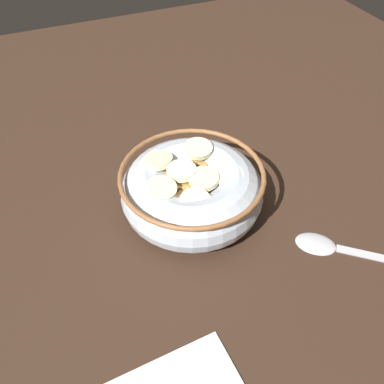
{
  "coord_description": "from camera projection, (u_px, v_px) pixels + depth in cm",
  "views": [
    {
      "loc": [
        13.74,
        32.48,
        38.37
      ],
      "look_at": [
        0.0,
        0.0,
        3.0
      ],
      "focal_mm": 38.41,
      "sensor_mm": 36.0,
      "label": 1
    }
  ],
  "objects": [
    {
      "name": "ground_plane",
      "position": [
        192.0,
        214.0,
        0.53
      ],
      "size": [
        124.41,
        124.41,
        2.0
      ],
      "primitive_type": "cube",
      "color": "#332116"
    },
    {
      "name": "cereal_bowl",
      "position": [
        192.0,
        189.0,
        0.5
      ],
      "size": [
        17.33,
        17.33,
        6.9
      ],
      "color": "#B2BCC6",
      "rests_on": "ground_plane"
    },
    {
      "name": "spoon",
      "position": [
        334.0,
        246.0,
        0.47
      ],
      "size": [
        13.92,
        11.98,
        0.8
      ],
      "color": "#B7B7BC",
      "rests_on": "ground_plane"
    }
  ]
}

